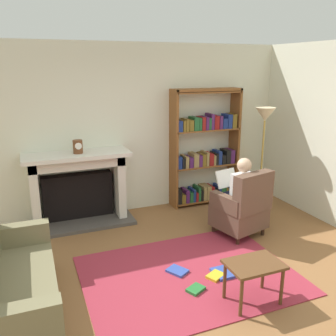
{
  "coord_description": "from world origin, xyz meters",
  "views": [
    {
      "loc": [
        -1.61,
        -3.06,
        2.35
      ],
      "look_at": [
        0.1,
        1.2,
        1.05
      ],
      "focal_mm": 38.85,
      "sensor_mm": 36.0,
      "label": 1
    }
  ],
  "objects_px": {
    "mantel_clock": "(78,147)",
    "fireplace": "(78,186)",
    "seated_reader": "(237,192)",
    "sofa_floral": "(11,290)",
    "side_table": "(254,269)",
    "bookshelf": "(205,151)",
    "floor_lamp": "(264,124)",
    "armchair_reading": "(243,208)"
  },
  "relations": [
    {
      "from": "floor_lamp",
      "to": "side_table",
      "type": "bearing_deg",
      "value": -126.88
    },
    {
      "from": "mantel_clock",
      "to": "side_table",
      "type": "height_order",
      "value": "mantel_clock"
    },
    {
      "from": "armchair_reading",
      "to": "side_table",
      "type": "distance_m",
      "value": 1.54
    },
    {
      "from": "mantel_clock",
      "to": "side_table",
      "type": "xyz_separation_m",
      "value": [
        1.3,
        -2.59,
        -0.84
      ]
    },
    {
      "from": "sofa_floral",
      "to": "side_table",
      "type": "distance_m",
      "value": 2.35
    },
    {
      "from": "fireplace",
      "to": "bookshelf",
      "type": "height_order",
      "value": "bookshelf"
    },
    {
      "from": "armchair_reading",
      "to": "sofa_floral",
      "type": "relative_size",
      "value": 0.57
    },
    {
      "from": "bookshelf",
      "to": "seated_reader",
      "type": "height_order",
      "value": "bookshelf"
    },
    {
      "from": "sofa_floral",
      "to": "floor_lamp",
      "type": "xyz_separation_m",
      "value": [
        3.85,
        1.47,
        1.13
      ]
    },
    {
      "from": "fireplace",
      "to": "bookshelf",
      "type": "distance_m",
      "value": 2.2
    },
    {
      "from": "armchair_reading",
      "to": "side_table",
      "type": "bearing_deg",
      "value": 47.01
    },
    {
      "from": "side_table",
      "to": "floor_lamp",
      "type": "distance_m",
      "value": 2.84
    },
    {
      "from": "sofa_floral",
      "to": "fireplace",
      "type": "bearing_deg",
      "value": -23.87
    },
    {
      "from": "sofa_floral",
      "to": "side_table",
      "type": "bearing_deg",
      "value": -104.84
    },
    {
      "from": "seated_reader",
      "to": "mantel_clock",
      "type": "bearing_deg",
      "value": -43.23
    },
    {
      "from": "mantel_clock",
      "to": "armchair_reading",
      "type": "distance_m",
      "value": 2.52
    },
    {
      "from": "bookshelf",
      "to": "sofa_floral",
      "type": "distance_m",
      "value": 3.8
    },
    {
      "from": "armchair_reading",
      "to": "seated_reader",
      "type": "relative_size",
      "value": 0.85
    },
    {
      "from": "fireplace",
      "to": "mantel_clock",
      "type": "relative_size",
      "value": 8.12
    },
    {
      "from": "seated_reader",
      "to": "floor_lamp",
      "type": "relative_size",
      "value": 0.67
    },
    {
      "from": "bookshelf",
      "to": "seated_reader",
      "type": "distance_m",
      "value": 1.31
    },
    {
      "from": "sofa_floral",
      "to": "floor_lamp",
      "type": "relative_size",
      "value": 1.0
    },
    {
      "from": "bookshelf",
      "to": "sofa_floral",
      "type": "bearing_deg",
      "value": -146.21
    },
    {
      "from": "bookshelf",
      "to": "armchair_reading",
      "type": "height_order",
      "value": "bookshelf"
    },
    {
      "from": "fireplace",
      "to": "mantel_clock",
      "type": "height_order",
      "value": "mantel_clock"
    },
    {
      "from": "mantel_clock",
      "to": "seated_reader",
      "type": "xyz_separation_m",
      "value": [
        2.02,
        -1.13,
        -0.59
      ]
    },
    {
      "from": "bookshelf",
      "to": "side_table",
      "type": "distance_m",
      "value": 2.91
    },
    {
      "from": "fireplace",
      "to": "seated_reader",
      "type": "bearing_deg",
      "value": -31.06
    },
    {
      "from": "mantel_clock",
      "to": "sofa_floral",
      "type": "bearing_deg",
      "value": -116.34
    },
    {
      "from": "fireplace",
      "to": "sofa_floral",
      "type": "relative_size",
      "value": 0.92
    },
    {
      "from": "mantel_clock",
      "to": "side_table",
      "type": "relative_size",
      "value": 0.35
    },
    {
      "from": "seated_reader",
      "to": "side_table",
      "type": "xyz_separation_m",
      "value": [
        -0.72,
        -1.46,
        -0.24
      ]
    },
    {
      "from": "fireplace",
      "to": "seated_reader",
      "type": "relative_size",
      "value": 1.38
    },
    {
      "from": "floor_lamp",
      "to": "mantel_clock",
      "type": "bearing_deg",
      "value": 170.47
    },
    {
      "from": "armchair_reading",
      "to": "bookshelf",
      "type": "bearing_deg",
      "value": -108.57
    },
    {
      "from": "armchair_reading",
      "to": "fireplace",
      "type": "bearing_deg",
      "value": -47.03
    },
    {
      "from": "bookshelf",
      "to": "side_table",
      "type": "xyz_separation_m",
      "value": [
        -0.85,
        -2.72,
        -0.55
      ]
    },
    {
      "from": "armchair_reading",
      "to": "seated_reader",
      "type": "xyz_separation_m",
      "value": [
        -0.03,
        0.11,
        0.2
      ]
    },
    {
      "from": "mantel_clock",
      "to": "bookshelf",
      "type": "distance_m",
      "value": 2.18
    },
    {
      "from": "sofa_floral",
      "to": "armchair_reading",
      "type": "bearing_deg",
      "value": -75.91
    },
    {
      "from": "mantel_clock",
      "to": "fireplace",
      "type": "bearing_deg",
      "value": 102.96
    },
    {
      "from": "seated_reader",
      "to": "sofa_floral",
      "type": "xyz_separation_m",
      "value": [
        -2.98,
        -0.83,
        -0.3
      ]
    }
  ]
}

